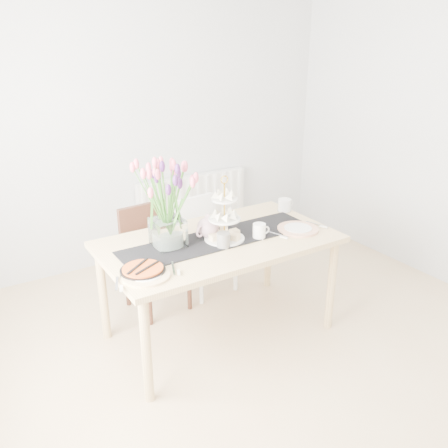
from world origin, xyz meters
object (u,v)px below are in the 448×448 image
teapot (208,227)px  mug_white (259,231)px  radiator (193,204)px  chair_brown (151,250)px  mug_grey (223,240)px  tart_tin (143,270)px  cream_jug (285,205)px  plate_right (298,229)px  tulip_vase (166,190)px  cake_stand (224,224)px  dining_table (219,249)px  chair_white (201,237)px  plate_left (146,276)px

teapot → mug_white: (0.29, -0.20, -0.02)m
radiator → chair_brown: chair_brown is taller
chair_brown → teapot: (0.19, -0.57, 0.35)m
mug_grey → tart_tin: bearing=164.8°
teapot → tart_tin: bearing=-180.0°
radiator → cream_jug: cream_jug is taller
teapot → plate_right: size_ratio=0.82×
tulip_vase → radiator: bearing=56.2°
teapot → mug_grey: 0.20m
cake_stand → cream_jug: (0.71, 0.23, -0.07)m
tart_tin → dining_table: bearing=16.0°
chair_brown → tulip_vase: 0.88m
chair_white → tart_tin: chair_white is taller
dining_table → teapot: bearing=125.0°
chair_white → tulip_vase: 1.10m
teapot → mug_white: bearing=-57.4°
cream_jug → chair_white: bearing=136.2°
chair_white → cream_jug: cream_jug is taller
tulip_vase → cream_jug: 1.14m
dining_table → mug_white: mug_white is taller
chair_white → plate_left: chair_white is taller
tulip_vase → teapot: (0.30, -0.00, -0.32)m
chair_white → tart_tin: (-0.88, -0.88, 0.31)m
chair_brown → mug_white: size_ratio=7.89×
tart_tin → mug_grey: mug_grey is taller
plate_right → chair_white: bearing=110.7°
mug_grey → tulip_vase: bearing=125.8°
cake_stand → mug_white: bearing=-23.9°
chair_white → mug_grey: mug_grey is taller
chair_brown → cake_stand: (0.26, -0.67, 0.39)m
radiator → teapot: size_ratio=4.96×
mug_white → chair_white: bearing=99.8°
dining_table → tart_tin: 0.67m
radiator → plate_right: 1.70m
radiator → mug_grey: mug_grey is taller
plate_left → tart_tin: bearing=84.8°
chair_brown → cream_jug: cream_jug is taller
plate_right → tart_tin: bearing=-179.0°
chair_white → teapot: 0.78m
cake_stand → tart_tin: (-0.66, -0.15, -0.10)m
dining_table → plate_right: size_ratio=5.40×
tulip_vase → mug_white: 0.71m
teapot → cream_jug: size_ratio=2.41×
dining_table → mug_white: 0.31m
cream_jug → radiator: bearing=96.7°
radiator → mug_grey: size_ratio=11.53×
dining_table → plate_left: plate_left is taller
chair_white → dining_table: bearing=-115.1°
cream_jug → chair_brown: bearing=157.2°
dining_table → chair_white: 0.77m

